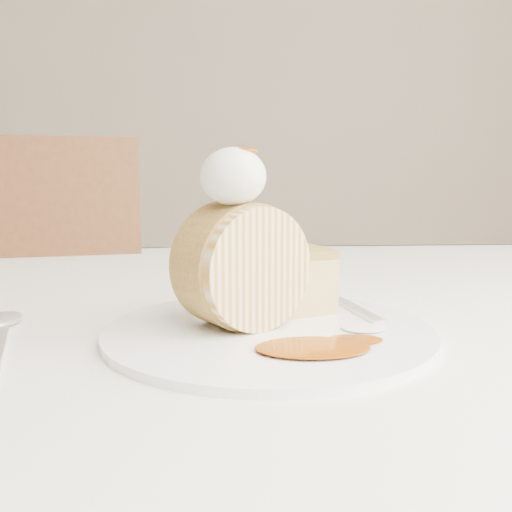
{
  "coord_description": "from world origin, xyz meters",
  "views": [
    {
      "loc": [
        -0.09,
        -0.39,
        0.89
      ],
      "look_at": [
        -0.06,
        0.08,
        0.82
      ],
      "focal_mm": 40.0,
      "sensor_mm": 36.0,
      "label": 1
    }
  ],
  "objects": [
    {
      "name": "table",
      "position": [
        0.0,
        0.2,
        0.66
      ],
      "size": [
        1.4,
        0.9,
        0.75
      ],
      "color": "silver",
      "rests_on": "ground"
    },
    {
      "name": "chair_far",
      "position": [
        -0.47,
        0.66,
        0.54
      ],
      "size": [
        0.51,
        0.51,
        0.94
      ],
      "rotation": [
        0.0,
        0.0,
        3.31
      ],
      "color": "brown",
      "rests_on": "ground"
    },
    {
      "name": "plate",
      "position": [
        -0.05,
        0.07,
        0.75
      ],
      "size": [
        0.35,
        0.35,
        0.01
      ],
      "primitive_type": "cylinder",
      "rotation": [
        0.0,
        0.0,
        0.35
      ],
      "color": "white",
      "rests_on": "table"
    },
    {
      "name": "roulade_slice",
      "position": [
        -0.07,
        0.08,
        0.81
      ],
      "size": [
        0.12,
        0.1,
        0.1
      ],
      "primitive_type": "cylinder",
      "rotation": [
        1.57,
        0.0,
        0.59
      ],
      "color": "beige",
      "rests_on": "plate"
    },
    {
      "name": "cake_chunk",
      "position": [
        -0.02,
        0.13,
        0.78
      ],
      "size": [
        0.08,
        0.07,
        0.05
      ],
      "primitive_type": "cube",
      "rotation": [
        0.0,
        0.0,
        0.35
      ],
      "color": "#A6803F",
      "rests_on": "plate"
    },
    {
      "name": "whipped_cream",
      "position": [
        -0.08,
        0.07,
        0.88
      ],
      "size": [
        0.05,
        0.05,
        0.05
      ],
      "primitive_type": "ellipsoid",
      "color": "white",
      "rests_on": "roulade_slice"
    },
    {
      "name": "caramel_drizzle",
      "position": [
        -0.07,
        0.07,
        0.91
      ],
      "size": [
        0.03,
        0.02,
        0.01
      ],
      "primitive_type": "ellipsoid",
      "color": "#813705",
      "rests_on": "whipped_cream"
    },
    {
      "name": "caramel_pool",
      "position": [
        -0.03,
        0.01,
        0.76
      ],
      "size": [
        0.1,
        0.08,
        0.0
      ],
      "primitive_type": null,
      "rotation": [
        0.0,
        0.0,
        0.35
      ],
      "color": "#813705",
      "rests_on": "plate"
    },
    {
      "name": "fork",
      "position": [
        0.03,
        0.13,
        0.76
      ],
      "size": [
        0.05,
        0.16,
        0.0
      ],
      "primitive_type": "cube",
      "rotation": [
        0.0,
        0.0,
        0.2
      ],
      "color": "silver",
      "rests_on": "plate"
    }
  ]
}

